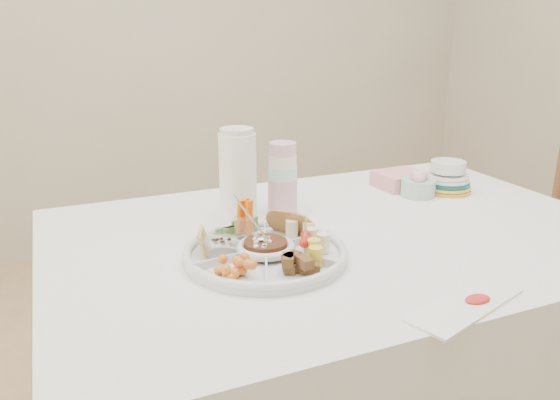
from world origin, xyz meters
name	(u,v)px	position (x,y,z in m)	size (l,w,h in m)	color
wall_back	(167,10)	(0.00, 2.00, 1.35)	(4.00, 0.02, 2.70)	beige
dining_table	(337,353)	(0.00, 0.00, 0.38)	(1.52, 1.02, 0.76)	white
chair	(555,219)	(1.15, 0.27, 0.54)	(0.45, 0.45, 1.07)	brown
party_tray	(266,250)	(-0.25, -0.09, 0.78)	(0.38, 0.38, 0.04)	silver
bean_dip	(266,247)	(-0.25, -0.09, 0.79)	(0.10, 0.10, 0.04)	#4A2A11
tortillas	(290,224)	(-0.15, 0.00, 0.80)	(0.10, 0.10, 0.06)	#BC6E36
carrot_cucumber	(239,218)	(-0.27, 0.04, 0.82)	(0.10, 0.10, 0.09)	#FF6B04
pita_raisins	(210,243)	(-0.38, -0.04, 0.80)	(0.11, 0.11, 0.06)	tan
cherries	(236,266)	(-0.36, -0.17, 0.79)	(0.10, 0.10, 0.04)	#FFB241
granola_chunks	(297,265)	(-0.23, -0.21, 0.79)	(0.11, 0.11, 0.05)	brown
banana_tomato	(321,235)	(-0.13, -0.13, 0.82)	(0.10, 0.10, 0.08)	#FBF08C
cup_stack	(283,174)	(-0.09, 0.20, 0.88)	(0.09, 0.09, 0.24)	silver
thermos	(238,174)	(-0.22, 0.19, 0.89)	(0.10, 0.10, 0.27)	white
flower_bowl	(418,184)	(0.38, 0.18, 0.80)	(0.11, 0.11, 0.08)	silver
napkin_stack	(400,180)	(0.38, 0.28, 0.78)	(0.15, 0.13, 0.05)	pink
plate_stack	(447,176)	(0.50, 0.18, 0.81)	(0.16, 0.16, 0.10)	yellow
placemat	(465,305)	(0.02, -0.45, 0.76)	(0.29, 0.10, 0.01)	white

